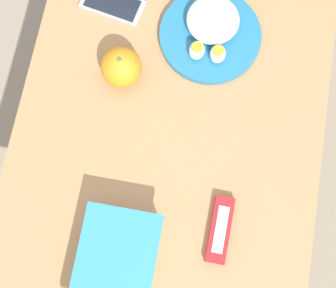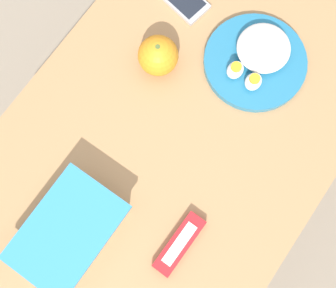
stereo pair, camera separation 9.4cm
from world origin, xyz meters
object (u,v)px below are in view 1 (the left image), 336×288
object	(u,v)px
candy_bar	(220,230)
food_container	(117,266)
cell_phone	(113,4)
orange_fruit	(121,67)
rice_plate	(211,32)

from	to	relation	value
candy_bar	food_container	bearing A→B (deg)	119.38
candy_bar	cell_phone	size ratio (longest dim) A/B	0.89
orange_fruit	rice_plate	world-z (taller)	orange_fruit
food_container	rice_plate	distance (m)	0.53
food_container	rice_plate	xyz separation A→B (m)	(0.52, -0.10, -0.01)
cell_phone	food_container	bearing A→B (deg)	-167.16
food_container	candy_bar	size ratio (longest dim) A/B	1.64
cell_phone	rice_plate	bearing A→B (deg)	-98.43
food_container	rice_plate	bearing A→B (deg)	-10.96
rice_plate	candy_bar	world-z (taller)	rice_plate
candy_bar	cell_phone	world-z (taller)	candy_bar
cell_phone	orange_fruit	bearing A→B (deg)	-160.63
food_container	candy_bar	world-z (taller)	food_container
candy_bar	cell_phone	xyz separation A→B (m)	(0.45, 0.31, -0.00)
rice_plate	cell_phone	world-z (taller)	rice_plate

